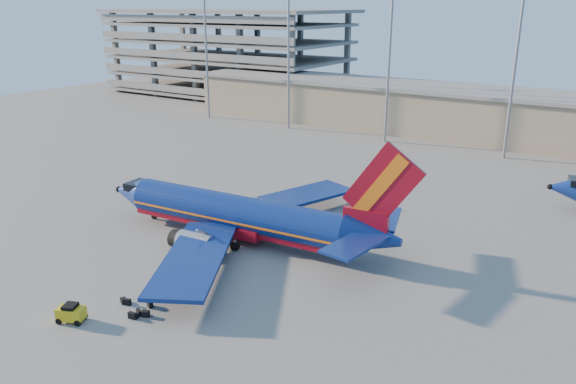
# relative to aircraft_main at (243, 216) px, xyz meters

# --- Properties ---
(ground) EXTENTS (220.00, 220.00, 0.00)m
(ground) POSITION_rel_aircraft_main_xyz_m (-0.56, 1.50, -2.54)
(ground) COLOR slate
(ground) RESTS_ON ground
(terminal_building) EXTENTS (122.00, 16.00, 8.50)m
(terminal_building) POSITION_rel_aircraft_main_xyz_m (9.44, 59.50, 1.78)
(terminal_building) COLOR gray
(terminal_building) RESTS_ON ground
(parking_garage) EXTENTS (62.00, 32.00, 21.40)m
(parking_garage) POSITION_rel_aircraft_main_xyz_m (-62.56, 75.55, 9.19)
(parking_garage) COLOR slate
(parking_garage) RESTS_ON ground
(light_mast_row) EXTENTS (101.60, 1.60, 28.65)m
(light_mast_row) POSITION_rel_aircraft_main_xyz_m (4.44, 47.50, 15.01)
(light_mast_row) COLOR gray
(light_mast_row) RESTS_ON ground
(aircraft_main) EXTENTS (35.13, 33.70, 11.89)m
(aircraft_main) POSITION_rel_aircraft_main_xyz_m (0.00, 0.00, 0.00)
(aircraft_main) COLOR navy
(aircraft_main) RESTS_ON ground
(baggage_tug) EXTENTS (2.31, 1.91, 1.44)m
(baggage_tug) POSITION_rel_aircraft_main_xyz_m (-1.40, -19.50, -1.79)
(baggage_tug) COLOR gold
(baggage_tug) RESTS_ON ground
(luggage_pile) EXTENTS (3.73, 2.44, 0.51)m
(luggage_pile) POSITION_rel_aircraft_main_xyz_m (1.54, -15.82, -2.31)
(luggage_pile) COLOR black
(luggage_pile) RESTS_ON ground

